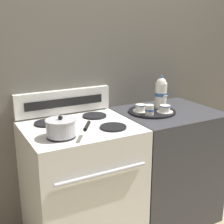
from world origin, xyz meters
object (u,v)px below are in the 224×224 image
saucepan (61,127)px  teacup_right (165,109)px  serving_tray (152,111)px  teapot (161,93)px  stove (81,186)px  teacup_left (141,108)px  creamer_jug (149,110)px

saucepan → teacup_right: 0.85m
serving_tray → teapot: size_ratio=1.40×
stove → teacup_left: teacup_left is taller
teacup_left → creamer_jug: bearing=-87.2°
teapot → teacup_right: (-0.04, -0.11, -0.09)m
serving_tray → stove: bearing=-176.7°
serving_tray → teapot: 0.17m
serving_tray → teacup_right: 0.11m
serving_tray → teacup_right: (0.06, -0.08, 0.03)m
teacup_right → creamer_jug: bearing=179.9°
serving_tray → teacup_left: 0.10m
creamer_jug → stove: bearing=174.8°
teacup_left → creamer_jug: creamer_jug is taller
teacup_right → teapot: bearing=68.9°
stove → teacup_left: (0.52, 0.06, 0.49)m
saucepan → creamer_jug: bearing=7.8°
serving_tray → saucepan: bearing=-167.1°
teacup_left → creamer_jug: size_ratio=1.64×
teapot → teacup_left: bearing=-177.6°
teacup_left → teacup_right: 0.18m
stove → saucepan: (-0.17, -0.14, 0.52)m
stove → teapot: teapot is taller
creamer_jug → serving_tray: bearing=45.2°
teapot → creamer_jug: (-0.19, -0.11, -0.08)m
stove → teacup_right: size_ratio=7.54×
saucepan → serving_tray: 0.81m
serving_tray → teacup_right: size_ratio=2.94×
teacup_left → stove: bearing=-173.7°
stove → creamer_jug: (0.53, -0.05, 0.51)m
stove → teapot: bearing=5.3°
saucepan → teacup_left: size_ratio=2.21×
stove → teapot: (0.71, 0.07, 0.59)m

